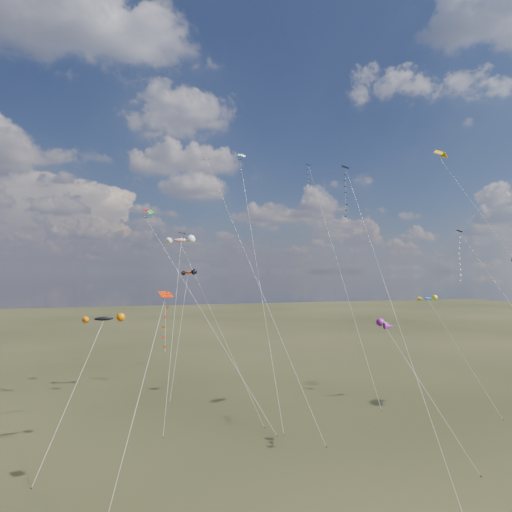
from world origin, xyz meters
name	(u,v)px	position (x,y,z in m)	size (l,w,h in m)	color
ground	(319,471)	(0.00, 0.00, 0.00)	(400.00, 400.00, 0.00)	black
diamond_black_high	(349,201)	(11.45, 15.03, 25.94)	(5.95, 26.85, 30.88)	black
diamond_navy_tall	(313,191)	(14.27, 32.05, 30.25)	(1.03, 21.38, 35.25)	#0D0F51
diamond_black_mid	(178,277)	(-9.18, 21.68, 16.40)	(4.33, 14.02, 22.42)	black
diamond_red_low	(163,330)	(-13.35, -0.99, 12.64)	(5.39, 7.65, 15.50)	#BB2202
diamond_navy_right	(464,262)	(27.57, 13.24, 18.33)	(5.63, 14.99, 22.65)	#0C0D49
diamond_orange_center	(234,224)	(-2.17, 20.78, 23.25)	(7.88, 23.98, 33.37)	#CD6200
parafoil_yellow	(442,153)	(19.55, 7.60, 30.87)	(12.21, 16.40, 31.66)	#DFA603
parafoil_blue_white	(240,157)	(3.94, 39.68, 36.99)	(4.98, 32.34, 38.04)	blue
parafoil_tricolor	(147,212)	(-12.87, 24.90, 24.85)	(13.56, 17.49, 25.59)	yellow
novelty_black_orange	(104,319)	(-17.86, 11.50, 12.36)	(7.05, 8.45, 12.85)	black
novelty_orange_black	(188,273)	(-6.22, 32.49, 16.86)	(4.85, 9.37, 17.44)	red
novelty_white_purple	(385,324)	(7.36, 1.09, 12.10)	(5.63, 7.46, 12.55)	white
novelty_redwhite_stripe	(180,240)	(-7.90, 28.99, 21.50)	(8.73, 18.45, 22.27)	red
novelty_blue_yellow	(428,299)	(22.50, 14.16, 13.46)	(4.67, 8.93, 13.96)	blue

